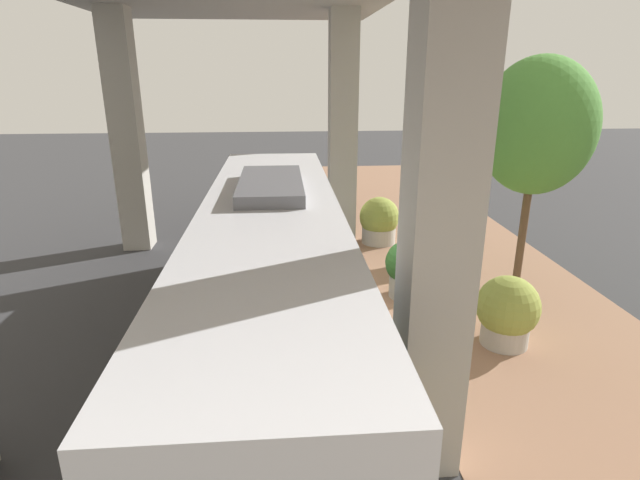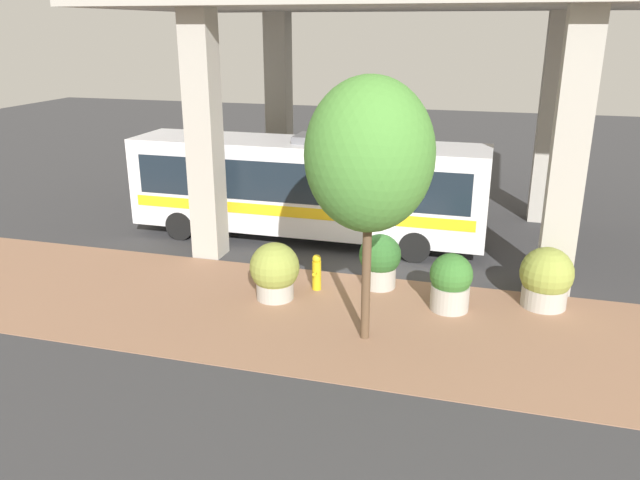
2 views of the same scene
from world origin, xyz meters
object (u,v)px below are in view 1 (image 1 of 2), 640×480
Objects in this scene: fire_hydrant at (452,305)px; planter_back at (507,312)px; bus at (273,279)px; street_tree_near at (537,127)px; planter_middle at (407,268)px; planter_extra at (379,221)px; planter_front at (423,243)px.

planter_back is at bearing 133.28° from fire_hydrant.
fire_hydrant is (-4.16, -1.56, -1.46)m from bus.
planter_back is 4.87m from street_tree_near.
planter_middle is 0.96× the size of planter_extra.
street_tree_near is (-2.47, -1.91, 3.89)m from fire_hydrant.
planter_middle is (0.68, -1.67, 0.28)m from fire_hydrant.
planter_middle is at bearing 4.27° from street_tree_near.
planter_front is 0.94× the size of planter_extra.
planter_middle is (0.98, 2.05, 0.03)m from planter_front.
bus is 4.67m from fire_hydrant.
planter_extra is at bearing -84.66° from fire_hydrant.
planter_back is at bearing 96.98° from planter_front.
bus is 5.21m from planter_back.
street_tree_near is at bearing 125.77° from planter_extra.
planter_front is 0.25× the size of street_tree_near.
fire_hydrant is 0.68× the size of planter_front.
street_tree_near is (-3.15, -0.24, 3.62)m from planter_middle.
fire_hydrant is at bearing 85.30° from planter_front.
planter_front is at bearing -40.08° from street_tree_near.
planter_extra is at bearing -54.23° from street_tree_near.
street_tree_near reaches higher than fire_hydrant.
planter_front is (-0.31, -3.73, 0.24)m from fire_hydrant.
planter_front is 0.97× the size of planter_back.
fire_hydrant is at bearing -46.72° from planter_back.
planter_front is at bearing -115.58° from planter_middle.
planter_middle is 4.46m from planter_extra.
street_tree_near reaches higher than planter_front.
bus is at bearing 7.11° from planter_back.
planter_middle is at bearing 88.67° from planter_extra.
bus is 7.86m from street_tree_near.
street_tree_near is (-1.59, -2.84, 3.63)m from planter_back.
bus is 7.79× the size of planter_front.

